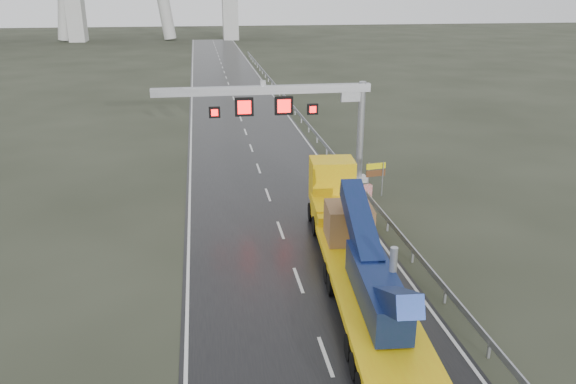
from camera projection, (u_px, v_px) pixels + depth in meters
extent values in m
plane|color=#282C1E|center=(315.00, 327.00, 23.23)|extent=(400.00, 400.00, 0.00)
cube|color=black|center=(241.00, 119.00, 60.36)|extent=(11.00, 200.00, 0.02)
cube|color=silver|center=(358.00, 179.00, 40.90)|extent=(1.20, 1.20, 0.30)
cylinder|color=gray|center=(360.00, 133.00, 39.72)|extent=(0.48, 0.48, 7.20)
cube|color=gray|center=(263.00, 90.00, 37.62)|extent=(14.80, 0.55, 0.55)
cube|color=gray|center=(351.00, 95.00, 38.68)|extent=(1.40, 0.35, 0.90)
cube|color=gray|center=(263.00, 83.00, 37.46)|extent=(0.35, 0.35, 0.35)
cube|color=black|center=(244.00, 107.00, 37.76)|extent=(1.25, 0.25, 1.25)
cube|color=#FF0C0C|center=(244.00, 107.00, 37.63)|extent=(0.90, 0.02, 0.90)
cube|color=black|center=(284.00, 106.00, 38.15)|extent=(1.25, 0.25, 1.25)
cube|color=#FF0C0C|center=(284.00, 106.00, 38.02)|extent=(0.90, 0.02, 0.90)
cube|color=black|center=(215.00, 112.00, 37.57)|extent=(0.75, 0.25, 0.75)
cube|color=#FF0C0C|center=(215.00, 113.00, 37.44)|extent=(0.54, 0.02, 0.54)
cube|color=black|center=(313.00, 109.00, 38.55)|extent=(0.75, 0.25, 0.75)
cube|color=#FF0C0C|center=(313.00, 110.00, 38.42)|extent=(0.54, 0.02, 0.54)
cube|color=yellow|center=(370.00, 296.00, 23.56)|extent=(3.97, 14.41, 0.36)
cube|color=yellow|center=(341.00, 218.00, 30.47)|extent=(2.73, 1.43, 0.51)
cube|color=yellow|center=(336.00, 211.00, 32.08)|extent=(2.88, 3.25, 1.22)
cube|color=yellow|center=(332.00, 181.00, 33.38)|extent=(2.69, 2.23, 2.64)
cube|color=black|center=(329.00, 171.00, 34.24)|extent=(2.33, 0.24, 1.22)
cube|color=#10234E|center=(377.00, 287.00, 22.28)|extent=(1.91, 6.19, 1.42)
cube|color=#10234E|center=(360.00, 224.00, 25.20)|extent=(1.46, 5.66, 2.60)
cube|color=#10234E|center=(394.00, 301.00, 19.59)|extent=(1.23, 4.09, 2.45)
cylinder|color=gray|center=(393.00, 266.00, 22.01)|extent=(0.33, 0.33, 1.63)
cube|color=#936842|center=(349.00, 222.00, 28.14)|extent=(2.41, 2.41, 1.83)
cylinder|color=black|center=(397.00, 377.00, 19.47)|extent=(3.02, 1.25, 1.02)
cylinder|color=black|center=(358.00, 278.00, 26.13)|extent=(3.02, 1.25, 1.02)
cylinder|color=black|center=(332.00, 211.00, 33.83)|extent=(2.82, 1.33, 1.12)
cylinder|color=gray|center=(368.00, 180.00, 37.44)|extent=(0.08, 0.08, 2.36)
cylinder|color=gray|center=(382.00, 179.00, 37.58)|extent=(0.08, 0.08, 2.36)
cube|color=#FFF10D|center=(376.00, 166.00, 37.19)|extent=(1.37, 0.25, 0.39)
cube|color=brown|center=(376.00, 173.00, 37.36)|extent=(1.37, 0.25, 0.44)
cube|color=red|center=(367.00, 193.00, 36.97)|extent=(0.70, 0.48, 1.07)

